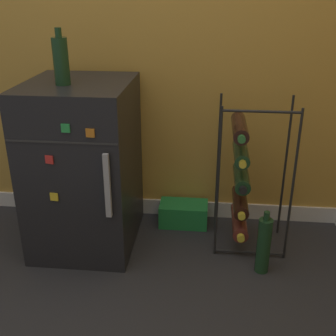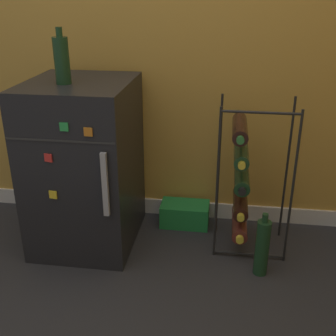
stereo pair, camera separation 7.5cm
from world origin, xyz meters
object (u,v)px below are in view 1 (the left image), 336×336
at_px(soda_box, 184,214).
at_px(loose_bottle_floor, 264,245).
at_px(wine_rack, 241,179).
at_px(mini_fridge, 84,166).
at_px(fridge_top_bottle, 61,60).

distance_m(soda_box, loose_bottle_floor, 0.55).
distance_m(wine_rack, soda_box, 0.44).
relative_size(mini_fridge, fridge_top_bottle, 3.45).
xyz_separation_m(soda_box, loose_bottle_floor, (0.39, -0.38, 0.08)).
bearing_deg(fridge_top_bottle, loose_bottle_floor, -7.92).
bearing_deg(wine_rack, mini_fridge, -177.09).
relative_size(mini_fridge, soda_box, 3.15).
bearing_deg(mini_fridge, loose_bottle_floor, -11.99).
bearing_deg(wine_rack, fridge_top_bottle, -173.18).
height_order(mini_fridge, wine_rack, mini_fridge).
relative_size(soda_box, fridge_top_bottle, 1.10).
bearing_deg(loose_bottle_floor, wine_rack, 115.10).
relative_size(fridge_top_bottle, loose_bottle_floor, 0.77).
relative_size(soda_box, loose_bottle_floor, 0.84).
distance_m(mini_fridge, wine_rack, 0.77).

